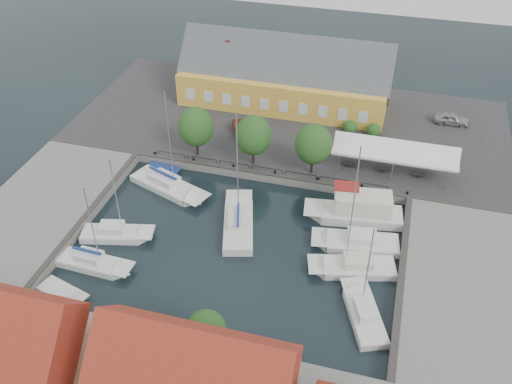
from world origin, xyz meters
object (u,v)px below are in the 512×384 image
trawler (357,211)px  launch_sw (63,294)px  warehouse (281,78)px  car_silver (452,119)px  center_sailboat (238,224)px  east_boat_c (364,315)px  west_boat_d (94,264)px  east_boat_b (354,268)px  west_boat_a (168,187)px  tent_canopy (395,153)px  east_boat_a (357,244)px  launch_nw (162,170)px  car_red (240,129)px  west_boat_c (116,235)px

trawler → launch_sw: size_ratio=2.03×
warehouse → car_silver: warehouse is taller
car_silver → center_sailboat: 33.77m
east_boat_c → west_boat_d: bearing=-178.5°
east_boat_b → west_boat_a: 23.46m
warehouse → tent_canopy: bearing=-39.9°
east_boat_a → launch_nw: size_ratio=2.87×
car_red → warehouse: bearing=49.5°
launch_sw → launch_nw: launch_sw is taller
car_red → east_boat_a: (17.14, -15.96, -1.45)m
tent_canopy → trawler: 9.16m
warehouse → east_boat_c: 39.19m
east_boat_c → launch_nw: size_ratio=2.35×
car_red → launch_nw: 11.53m
warehouse → west_boat_a: size_ratio=2.16×
car_red → west_boat_c: 22.41m
car_silver → trawler: trawler is taller
warehouse → west_boat_d: (-9.83, -36.17, -4.16)m
center_sailboat → launch_nw: 13.84m
west_boat_d → launch_sw: 4.21m
center_sailboat → east_boat_a: 12.42m
west_boat_c → launch_sw: 8.66m
west_boat_c → warehouse: bearing=72.9°
warehouse → west_boat_c: bearing=-107.1°
car_silver → east_boat_b: bearing=163.9°
center_sailboat → launch_sw: size_ratio=2.52×
west_boat_a → tent_canopy: bearing=19.6°
east_boat_b → west_boat_a: bearing=161.5°
west_boat_a → launch_nw: west_boat_a is taller
car_silver → launch_nw: 38.03m
east_boat_b → tent_canopy: bearing=82.5°
east_boat_b → launch_sw: 27.33m
west_boat_d → east_boat_a: bearing=22.1°
west_boat_d → east_boat_c: bearing=1.5°
warehouse → west_boat_d: 37.71m
east_boat_a → west_boat_d: (-24.15, -9.80, 0.01)m
car_silver → warehouse: bearing=89.0°
warehouse → center_sailboat: (1.91, -26.75, -4.06)m
east_boat_a → west_boat_d: size_ratio=1.20×
east_boat_c → car_silver: bearing=78.6°
trawler → launch_nw: (-23.52, 2.70, -0.93)m
west_boat_d → east_boat_b: bearing=14.3°
warehouse → tent_canopy: size_ratio=2.04×
car_red → west_boat_d: 26.74m
west_boat_c → launch_nw: bearing=90.3°
launch_nw → tent_canopy: bearing=11.9°
car_silver → east_boat_a: east_boat_a is taller
tent_canopy → west_boat_c: bearing=-145.9°
tent_canopy → west_boat_d: 34.75m
warehouse → tent_canopy: warehouse is taller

